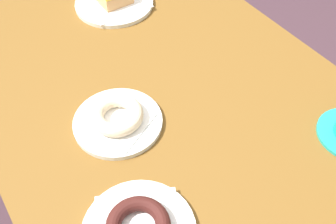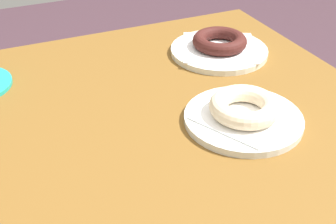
{
  "view_description": "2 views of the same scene",
  "coord_description": "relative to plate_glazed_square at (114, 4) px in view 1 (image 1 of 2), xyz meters",
  "views": [
    {
      "loc": [
        0.65,
        -0.36,
        1.43
      ],
      "look_at": [
        0.17,
        -0.04,
        0.77
      ],
      "focal_mm": 42.02,
      "sensor_mm": 36.0,
      "label": 1
    },
    {
      "loc": [
        -0.4,
        0.23,
        1.17
      ],
      "look_at": [
        0.17,
        -0.02,
        0.77
      ],
      "focal_mm": 48.03,
      "sensor_mm": 36.0,
      "label": 2
    }
  ],
  "objects": [
    {
      "name": "table",
      "position": [
        0.29,
        -0.07,
        -0.09
      ],
      "size": [
        1.16,
        0.84,
        0.74
      ],
      "color": "brown",
      "rests_on": "ground_plane"
    },
    {
      "name": "napkin_glazed_square",
      "position": [
        0.0,
        0.0,
        0.01
      ],
      "size": [
        0.18,
        0.18,
        0.0
      ],
      "primitive_type": "cube",
      "rotation": [
        0.0,
        0.0,
        -0.02
      ],
      "color": "white",
      "rests_on": "plate_glazed_square"
    },
    {
      "name": "plate_glazed_square",
      "position": [
        0.0,
        0.0,
        0.0
      ],
      "size": [
        0.23,
        0.23,
        0.01
      ],
      "primitive_type": "cylinder",
      "color": "silver",
      "rests_on": "table"
    },
    {
      "name": "napkin_sugar_ring",
      "position": [
        0.41,
        -0.21,
        0.01
      ],
      "size": [
        0.18,
        0.18,
        0.0
      ],
      "primitive_type": "cube",
      "rotation": [
        0.0,
        0.0,
        0.46
      ],
      "color": "white",
      "rests_on": "plate_sugar_ring"
    },
    {
      "name": "donut_sugar_ring",
      "position": [
        0.41,
        -0.21,
        0.02
      ],
      "size": [
        0.12,
        0.12,
        0.03
      ],
      "primitive_type": "torus",
      "color": "beige",
      "rests_on": "napkin_sugar_ring"
    },
    {
      "name": "plate_sugar_ring",
      "position": [
        0.41,
        -0.21,
        0.0
      ],
      "size": [
        0.2,
        0.2,
        0.01
      ],
      "primitive_type": "cylinder",
      "color": "silver",
      "rests_on": "table"
    },
    {
      "name": "ground_plane",
      "position": [
        0.29,
        -0.07,
        -0.75
      ],
      "size": [
        6.0,
        6.0,
        0.0
      ],
      "primitive_type": "plane",
      "color": "#402A33"
    }
  ]
}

